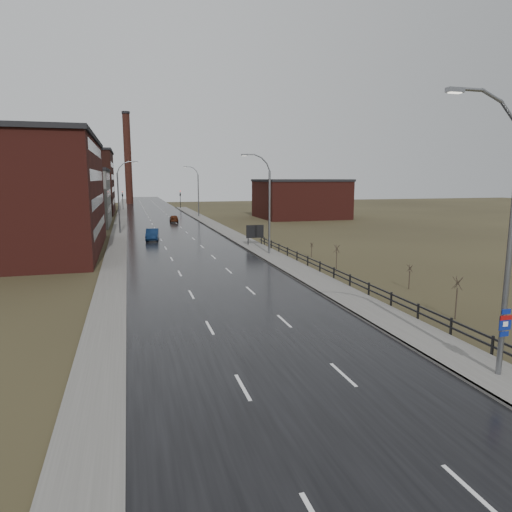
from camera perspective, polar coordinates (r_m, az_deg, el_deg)
ground at (r=17.21m, az=9.78°, el=-20.72°), size 320.00×320.00×0.00m
road at (r=74.13m, az=-10.44°, el=2.82°), size 14.00×300.00×0.06m
sidewalk_right at (r=51.38m, az=1.78°, el=0.06°), size 3.20×180.00×0.18m
curb_right at (r=50.95m, az=0.15°, el=-0.02°), size 0.16×180.00×0.18m
sidewalk_left at (r=73.86m, az=-16.79°, el=2.57°), size 2.40×260.00×0.12m
warehouse_mid at (r=92.11m, az=-22.90°, el=6.80°), size 16.32×20.40×10.50m
warehouse_far at (r=122.45m, az=-23.59°, el=8.45°), size 26.52×24.48×15.50m
building_right at (r=102.31m, az=5.57°, el=7.16°), size 18.36×16.32×8.50m
smokestack at (r=163.48m, az=-15.73°, el=11.71°), size 2.70×2.70×30.70m
streetlight_main at (r=21.63m, az=28.62°, el=1.57°), size 3.91×0.29×12.11m
streetlight_right_mid at (r=51.66m, az=1.38°, el=6.53°), size 3.36×0.28×11.35m
streetlight_left at (r=75.40m, az=-16.59°, el=7.12°), size 3.36×0.28×11.35m
streetlight_right_far at (r=104.47m, az=-7.39°, el=8.04°), size 3.36×0.28×11.35m
guardrail at (r=36.73m, az=12.16°, el=-3.05°), size 0.10×53.05×1.10m
shrub_c at (r=30.92m, az=23.79°, el=-4.68°), size 0.64×0.67×2.71m
shrub_d at (r=38.01m, az=18.64°, el=-2.40°), size 0.47×0.50×1.98m
shrub_e at (r=43.40m, az=10.04°, el=-0.17°), size 0.60×0.64×2.55m
shrub_f at (r=51.05m, az=6.97°, el=0.81°), size 0.39×0.41×1.63m
billboard at (r=59.14m, az=-0.14°, el=3.02°), size 2.33×0.17×2.73m
traffic_light_left at (r=133.41m, az=-16.36°, el=7.54°), size 0.58×2.73×5.30m
traffic_light_right at (r=134.19m, az=-9.46°, el=7.80°), size 0.58×2.73×5.30m
car_near at (r=66.15m, az=-12.83°, el=2.60°), size 2.16×4.99×1.60m
car_far at (r=92.77m, az=-10.22°, el=4.61°), size 2.00×4.38×1.46m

